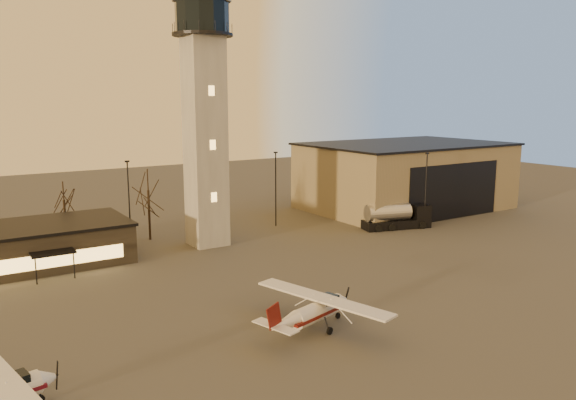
{
  "coord_description": "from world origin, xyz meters",
  "views": [
    {
      "loc": [
        -27.19,
        -29.77,
        17.13
      ],
      "look_at": [
        0.42,
        13.0,
        7.91
      ],
      "focal_mm": 35.0,
      "sensor_mm": 36.0,
      "label": 1
    }
  ],
  "objects": [
    {
      "name": "ground",
      "position": [
        0.0,
        0.0,
        0.0
      ],
      "size": [
        220.0,
        220.0,
        0.0
      ],
      "primitive_type": "plane",
      "color": "#44423F",
      "rests_on": "ground"
    },
    {
      "name": "control_tower",
      "position": [
        0.0,
        30.0,
        16.33
      ],
      "size": [
        6.8,
        6.8,
        32.6
      ],
      "color": "gray",
      "rests_on": "ground"
    },
    {
      "name": "hangar",
      "position": [
        36.0,
        33.98,
        5.15
      ],
      "size": [
        30.6,
        20.6,
        10.3
      ],
      "color": "#7E6D52",
      "rests_on": "ground"
    },
    {
      "name": "light_poles",
      "position": [
        0.5,
        31.0,
        5.41
      ],
      "size": [
        58.5,
        12.25,
        10.14
      ],
      "color": "black",
      "rests_on": "ground"
    },
    {
      "name": "tree_row",
      "position": [
        -13.7,
        39.16,
        5.94
      ],
      "size": [
        37.2,
        9.2,
        8.8
      ],
      "color": "black",
      "rests_on": "ground"
    },
    {
      "name": "cessna_front",
      "position": [
        -3.42,
        2.7,
        1.15
      ],
      "size": [
        9.75,
        12.1,
        3.35
      ],
      "rotation": [
        0.0,
        0.0,
        0.27
      ],
      "color": "silver",
      "rests_on": "ground"
    },
    {
      "name": "fuel_truck",
      "position": [
        24.77,
        24.01,
        1.35
      ],
      "size": [
        9.56,
        4.98,
        3.41
      ],
      "rotation": [
        0.0,
        0.0,
        -0.27
      ],
      "color": "black",
      "rests_on": "ground"
    }
  ]
}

